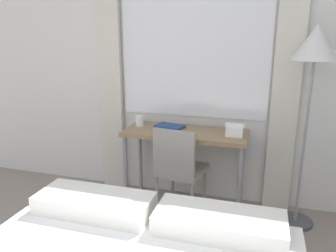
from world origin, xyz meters
The scene contains 7 objects.
wall_back_with_window centered at (0.02, 3.12, 1.35)m, with size 4.87×0.13×2.70m.
desk centered at (0.14, 2.81, 0.70)m, with size 1.13×0.47×0.78m.
desk_chair centered at (0.13, 2.62, 0.50)m, with size 0.46×0.46×0.86m.
standing_lamp centered at (1.16, 2.81, 1.44)m, with size 0.35×0.35×1.71m.
telephone centered at (0.59, 2.79, 0.82)m, with size 0.17×0.14×0.11m.
book centered at (-0.03, 2.87, 0.79)m, with size 0.30×0.23×0.02m.
mug centered at (-0.33, 2.85, 0.83)m, with size 0.08×0.08×0.10m.
Camera 1 is at (0.80, -0.01, 1.63)m, focal length 35.00 mm.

